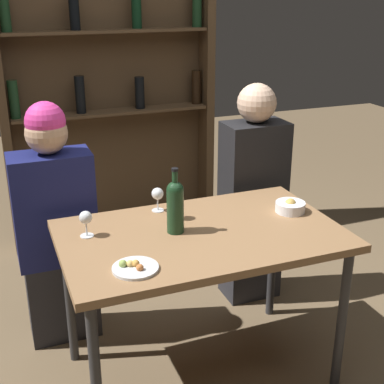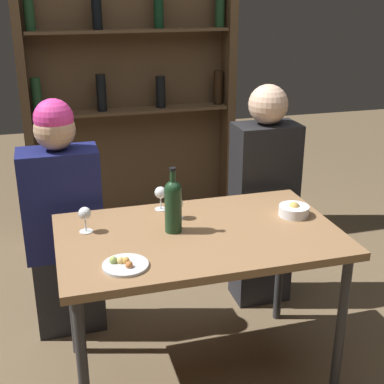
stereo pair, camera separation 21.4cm
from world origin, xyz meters
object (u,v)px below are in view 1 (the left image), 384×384
(wine_glass_1, at_px, (86,219))
(seated_person_right, at_px, (253,199))
(wine_glass_2, at_px, (158,195))
(wine_glass_0, at_px, (176,205))
(snack_bowl, at_px, (290,207))
(wine_bottle, at_px, (175,204))
(food_plate_0, at_px, (135,267))
(seated_person_left, at_px, (56,229))

(wine_glass_1, relative_size, seated_person_right, 0.09)
(wine_glass_2, bearing_deg, wine_glass_0, -67.83)
(wine_glass_2, relative_size, snack_bowl, 0.82)
(wine_glass_1, xyz_separation_m, wine_glass_2, (0.38, 0.16, -0.00))
(wine_bottle, bearing_deg, food_plate_0, -134.78)
(wine_glass_0, height_order, wine_glass_1, wine_glass_1)
(wine_glass_1, bearing_deg, wine_glass_2, 22.80)
(food_plate_0, xyz_separation_m, snack_bowl, (0.86, 0.28, 0.02))
(wine_bottle, xyz_separation_m, seated_person_left, (-0.46, 0.52, -0.27))
(wine_glass_0, bearing_deg, seated_person_right, 32.81)
(wine_glass_1, relative_size, snack_bowl, 0.82)
(wine_bottle, distance_m, snack_bowl, 0.60)
(wine_glass_0, distance_m, seated_person_right, 0.76)
(wine_glass_0, distance_m, seated_person_left, 0.68)
(seated_person_left, bearing_deg, wine_glass_1, -78.46)
(wine_glass_1, bearing_deg, seated_person_right, 22.38)
(wine_glass_1, bearing_deg, wine_glass_0, 4.54)
(wine_glass_2, xyz_separation_m, food_plate_0, (-0.26, -0.52, -0.07))
(wine_bottle, xyz_separation_m, snack_bowl, (0.59, 0.01, -0.11))
(wine_bottle, bearing_deg, snack_bowl, 1.24)
(wine_bottle, height_order, seated_person_right, seated_person_right)
(seated_person_right, bearing_deg, seated_person_left, 180.00)
(seated_person_left, xyz_separation_m, seated_person_right, (1.13, -0.00, 0.00))
(seated_person_right, bearing_deg, food_plate_0, -139.48)
(wine_glass_0, distance_m, food_plate_0, 0.51)
(food_plate_0, relative_size, snack_bowl, 1.26)
(snack_bowl, bearing_deg, seated_person_right, 82.56)
(food_plate_0, bearing_deg, wine_glass_2, 63.30)
(wine_glass_2, distance_m, seated_person_left, 0.58)
(seated_person_left, bearing_deg, seated_person_right, -0.00)
(snack_bowl, bearing_deg, wine_glass_2, 157.76)
(wine_glass_1, xyz_separation_m, seated_person_right, (1.04, 0.43, -0.22))
(wine_glass_1, xyz_separation_m, food_plate_0, (0.12, -0.36, -0.07))
(seated_person_left, bearing_deg, snack_bowl, -25.82)
(wine_bottle, xyz_separation_m, food_plate_0, (-0.26, -0.26, -0.12))
(wine_glass_2, distance_m, snack_bowl, 0.64)
(wine_glass_2, bearing_deg, seated_person_left, 149.89)
(wine_glass_0, relative_size, seated_person_left, 0.08)
(wine_bottle, relative_size, seated_person_left, 0.23)
(wine_glass_2, bearing_deg, wine_bottle, -89.92)
(wine_glass_2, height_order, snack_bowl, wine_glass_2)
(snack_bowl, distance_m, seated_person_left, 1.19)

